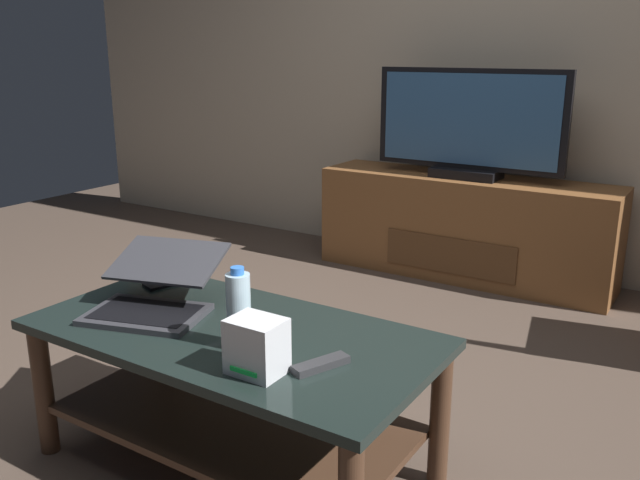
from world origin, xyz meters
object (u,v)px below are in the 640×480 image
television (469,126)px  cell_phone (165,283)px  water_bottle_near (239,310)px  media_cabinet (464,227)px  tv_remote (321,364)px  coffee_table (233,373)px  laptop (155,292)px  router_box (257,346)px

television → cell_phone: television is taller
water_bottle_near → cell_phone: water_bottle_near is taller
media_cabinet → tv_remote: bearing=-78.8°
cell_phone → tv_remote: tv_remote is taller
television → tv_remote: 2.23m
coffee_table → television: bearing=92.1°
media_cabinet → laptop: laptop is taller
router_box → television: bearing=97.8°
cell_phone → laptop: bearing=-33.2°
television → tv_remote: bearing=-78.6°
router_box → tv_remote: size_ratio=0.90×
television → water_bottle_near: 2.19m
router_box → tv_remote: bearing=41.0°
tv_remote → television: bearing=123.7°
coffee_table → television: size_ratio=1.16×
media_cabinet → television: 0.56m
router_box → cell_phone: router_box is taller
router_box → water_bottle_near: bearing=144.8°
laptop → tv_remote: laptop is taller
water_bottle_near → tv_remote: bearing=2.8°
laptop → television: bearing=84.1°
coffee_table → laptop: bearing=-178.1°
media_cabinet → laptop: 2.15m
laptop → coffee_table: bearing=1.9°
coffee_table → router_box: bearing=-36.9°
laptop → water_bottle_near: 0.40m
laptop → router_box: (0.53, -0.16, 0.01)m
water_bottle_near → television: bearing=94.6°
tv_remote → coffee_table: bearing=-168.3°
coffee_table → tv_remote: 0.39m
television → cell_phone: bearing=-100.8°
media_cabinet → cell_phone: bearing=-100.7°
coffee_table → water_bottle_near: water_bottle_near is taller
media_cabinet → laptop: size_ratio=3.41×
media_cabinet → tv_remote: media_cabinet is taller
media_cabinet → water_bottle_near: bearing=-85.4°
television → tv_remote: (0.43, -2.16, -0.38)m
laptop → tv_remote: (0.65, -0.06, -0.05)m
water_bottle_near → tv_remote: size_ratio=1.45×
media_cabinet → coffee_table: bearing=-87.9°
water_bottle_near → tv_remote: water_bottle_near is taller
coffee_table → cell_phone: bearing=158.5°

